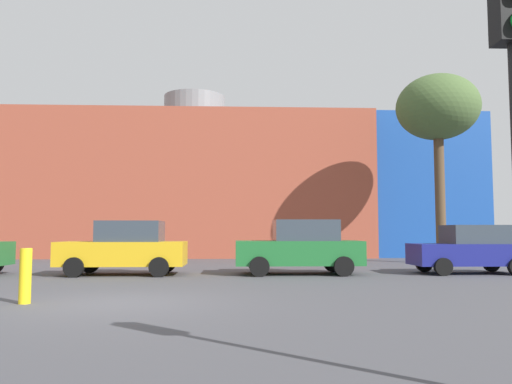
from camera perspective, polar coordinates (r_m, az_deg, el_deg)
name	(u,v)px	position (r m, az deg, el deg)	size (l,w,h in m)	color
ground_plane	(116,303)	(11.21, -15.33, -11.85)	(200.00, 200.00, 0.00)	#47474C
building_backdrop	(194,189)	(33.83, -6.94, 0.33)	(34.98, 11.14, 10.43)	#9E4733
parked_car_2	(125,248)	(18.27, -14.37, -6.05)	(4.26, 2.09, 1.85)	gold
parked_car_3	(300,247)	(18.03, 4.92, -6.14)	(4.35, 2.13, 1.89)	#1E662D
parked_car_4	(470,249)	(19.73, 22.70, -5.92)	(3.94, 1.94, 1.71)	navy
bare_tree_0	(438,110)	(26.19, 19.57, 8.64)	(3.89, 3.89, 8.96)	brown
bollard_yellow_0	(25,276)	(11.69, -24.30, -8.51)	(0.24, 0.24, 1.13)	yellow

